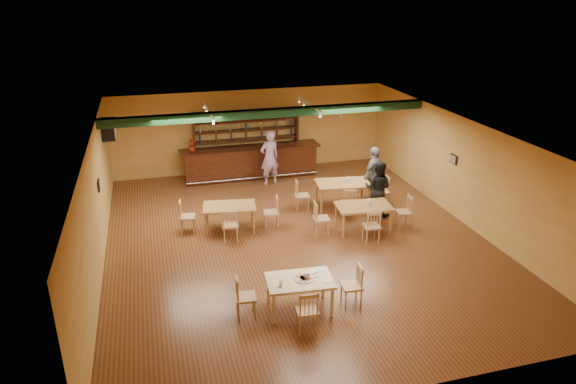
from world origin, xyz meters
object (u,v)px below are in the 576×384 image
object	(u,v)px
dining_table_a	(230,217)
patron_right_a	(378,188)
dining_table_d	(363,218)
near_table	(300,295)
dining_table_b	(342,195)
bar_counter	(251,162)
patron_bar	(270,158)

from	to	relation	value
dining_table_a	patron_right_a	world-z (taller)	patron_right_a
dining_table_d	near_table	distance (m)	4.32
dining_table_d	dining_table_b	bearing A→B (deg)	93.88
bar_counter	dining_table_d	distance (m)	5.57
near_table	patron_bar	size ratio (longest dim) A/B	0.73
patron_bar	patron_right_a	distance (m)	4.22
dining_table_a	patron_bar	bearing A→B (deg)	67.34
near_table	dining_table_b	bearing A→B (deg)	64.59
bar_counter	patron_bar	xyz separation A→B (m)	(0.50, -0.83, 0.39)
bar_counter	dining_table_d	bearing A→B (deg)	-67.02
patron_right_a	bar_counter	bearing A→B (deg)	-14.72
bar_counter	dining_table_b	world-z (taller)	bar_counter
bar_counter	patron_bar	distance (m)	1.04
bar_counter	patron_bar	bearing A→B (deg)	-58.54
bar_counter	near_table	world-z (taller)	bar_counter
dining_table_d	patron_bar	world-z (taller)	patron_bar
near_table	patron_right_a	world-z (taller)	patron_right_a
dining_table_b	dining_table_d	xyz separation A→B (m)	(-0.03, -1.69, -0.03)
dining_table_b	patron_right_a	size ratio (longest dim) A/B	0.97
patron_right_a	dining_table_b	bearing A→B (deg)	-5.07
near_table	bar_counter	bearing A→B (deg)	90.08
dining_table_a	dining_table_b	bearing A→B (deg)	18.31
dining_table_a	near_table	distance (m)	4.37
dining_table_b	bar_counter	bearing A→B (deg)	130.30
dining_table_d	dining_table_a	bearing A→B (deg)	168.77
dining_table_b	near_table	xyz separation A→B (m)	(-2.86, -4.96, -0.04)
dining_table_b	near_table	world-z (taller)	dining_table_b
dining_table_a	patron_bar	distance (m)	3.84
dining_table_b	dining_table_d	size ratio (longest dim) A/B	1.08
bar_counter	dining_table_b	distance (m)	4.08
dining_table_b	dining_table_d	distance (m)	1.69
bar_counter	dining_table_a	world-z (taller)	bar_counter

